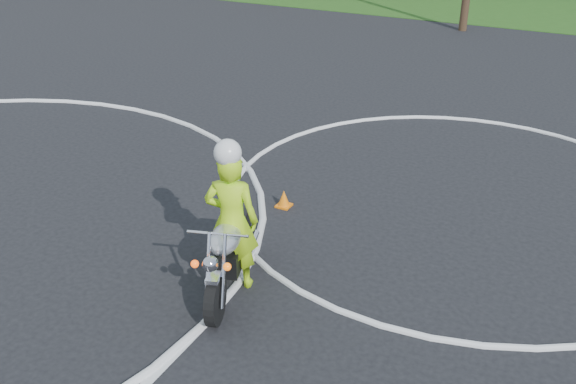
% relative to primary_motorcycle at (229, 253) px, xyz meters
% --- Properties ---
extents(course_markings, '(19.05, 19.05, 0.12)m').
position_rel_primary_motorcycle_xyz_m(course_markings, '(-3.71, 0.51, -0.56)').
color(course_markings, silver).
rests_on(course_markings, ground).
extents(primary_motorcycle, '(0.94, 2.16, 1.17)m').
position_rel_primary_motorcycle_xyz_m(primary_motorcycle, '(0.00, 0.00, 0.00)').
color(primary_motorcycle, black).
rests_on(primary_motorcycle, ground).
extents(rider_primary_grp, '(0.83, 0.67, 2.17)m').
position_rel_primary_motorcycle_xyz_m(rider_primary_grp, '(-0.02, 0.14, 0.48)').
color(rider_primary_grp, '#AFE918').
rests_on(rider_primary_grp, ground).
extents(traffic_cones, '(22.10, 11.77, 0.30)m').
position_rel_primary_motorcycle_xyz_m(traffic_cones, '(-0.72, -1.75, -0.43)').
color(traffic_cones, orange).
rests_on(traffic_cones, ground).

